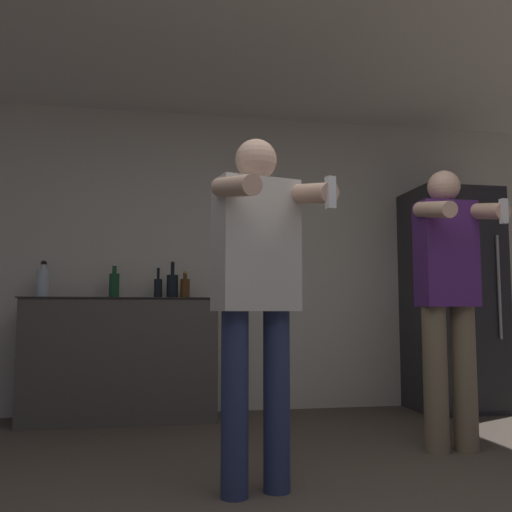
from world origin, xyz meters
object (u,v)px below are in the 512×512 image
bottle_red_label (158,287)px  person_woman_foreground (257,279)px  bottle_amber_bourbon (185,287)px  bottle_brown_liquor (43,282)px  bottle_tall_gin (114,284)px  refrigerator (453,299)px  person_man_side (448,292)px  bottle_dark_rum (172,285)px

bottle_red_label → person_woman_foreground: person_woman_foreground is taller
bottle_amber_bourbon → bottle_brown_liquor: bottle_brown_liquor is taller
bottle_tall_gin → refrigerator: bearing=-2.1°
person_woman_foreground → person_man_side: size_ratio=0.97×
refrigerator → bottle_brown_liquor: bearing=178.3°
person_woman_foreground → person_man_side: person_man_side is taller
bottle_red_label → person_woman_foreground: size_ratio=0.16×
bottle_red_label → bottle_dark_rum: bottle_dark_rum is taller
bottle_red_label → bottle_tall_gin: bottle_tall_gin is taller
bottle_dark_rum → bottle_tall_gin: bottle_dark_rum is taller
refrigerator → person_man_side: (-0.78, -1.33, 0.01)m
refrigerator → bottle_tall_gin: refrigerator is taller
refrigerator → bottle_dark_rum: bearing=177.5°
bottle_dark_rum → bottle_brown_liquor: bearing=-180.0°
bottle_red_label → bottle_dark_rum: (0.11, 0.00, 0.02)m
bottle_red_label → refrigerator: bearing=-2.4°
bottle_dark_rum → bottle_amber_bourbon: bottle_dark_rum is taller
person_woman_foreground → person_man_side: 1.41m
bottle_brown_liquor → person_woman_foreground: person_woman_foreground is taller
bottle_red_label → person_man_side: (1.73, -1.44, -0.08)m
bottle_red_label → bottle_tall_gin: size_ratio=0.93×
refrigerator → bottle_amber_bourbon: 2.30m
person_woman_foreground → bottle_amber_bourbon: bearing=96.5°
bottle_brown_liquor → bottle_red_label: bearing=0.0°
refrigerator → bottle_tall_gin: bearing=177.9°
refrigerator → bottle_amber_bourbon: size_ratio=8.43×
refrigerator → person_woman_foreground: (-2.06, -1.91, 0.04)m
bottle_dark_rum → person_woman_foreground: bearing=-80.7°
bottle_red_label → person_man_side: bearing=-39.7°
person_woman_foreground → bottle_red_label: bearing=102.4°
bottle_red_label → bottle_amber_bourbon: bottle_red_label is taller
bottle_tall_gin → bottle_red_label: bearing=0.0°
refrigerator → bottle_brown_liquor: refrigerator is taller
bottle_red_label → bottle_amber_bourbon: (0.21, -0.00, -0.00)m
refrigerator → bottle_red_label: size_ratio=7.20×
bottle_dark_rum → person_man_side: size_ratio=0.17×
bottle_tall_gin → person_woman_foreground: size_ratio=0.17×
bottle_tall_gin → person_man_side: bearing=-34.7°
refrigerator → bottle_red_label: bearing=177.6°
bottle_amber_bourbon → person_woman_foreground: bearing=-83.5°
person_woman_foreground → bottle_tall_gin: bearing=111.3°
bottle_dark_rum → refrigerator: bearing=-2.5°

